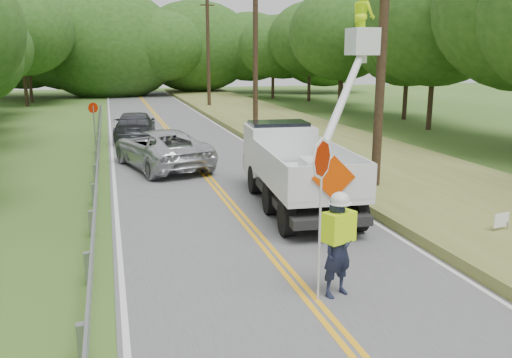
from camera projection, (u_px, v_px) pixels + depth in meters
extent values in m
cube|color=#535356|center=(202.00, 171.00, 21.19)|extent=(7.20, 96.00, 0.02)
cube|color=#FAAB17|center=(200.00, 171.00, 21.16)|extent=(0.12, 96.00, 0.00)
cube|color=#FAAB17|center=(205.00, 171.00, 21.21)|extent=(0.12, 96.00, 0.00)
cube|color=silver|center=(114.00, 176.00, 20.28)|extent=(0.12, 96.00, 0.00)
cube|color=silver|center=(284.00, 166.00, 22.09)|extent=(0.12, 96.00, 0.00)
cube|color=gray|center=(82.00, 345.00, 7.85)|extent=(0.12, 0.14, 0.70)
cube|color=gray|center=(88.00, 269.00, 10.66)|extent=(0.12, 0.14, 0.70)
cube|color=gray|center=(91.00, 224.00, 13.47)|extent=(0.12, 0.14, 0.70)
cube|color=gray|center=(94.00, 195.00, 16.29)|extent=(0.12, 0.14, 0.70)
cube|color=gray|center=(95.00, 174.00, 19.10)|extent=(0.12, 0.14, 0.70)
cube|color=gray|center=(96.00, 159.00, 21.91)|extent=(0.12, 0.14, 0.70)
cube|color=gray|center=(97.00, 147.00, 24.72)|extent=(0.12, 0.14, 0.70)
cube|color=gray|center=(98.00, 138.00, 27.53)|extent=(0.12, 0.14, 0.70)
cube|color=gray|center=(99.00, 130.00, 30.34)|extent=(0.12, 0.14, 0.70)
cube|color=gray|center=(99.00, 124.00, 33.16)|extent=(0.12, 0.14, 0.70)
cube|color=gray|center=(100.00, 118.00, 35.97)|extent=(0.12, 0.14, 0.70)
cube|color=gray|center=(100.00, 114.00, 38.78)|extent=(0.12, 0.14, 0.70)
cube|color=gray|center=(100.00, 110.00, 41.59)|extent=(0.12, 0.14, 0.70)
cube|color=gray|center=(98.00, 157.00, 20.94)|extent=(0.05, 48.00, 0.34)
cylinder|color=black|center=(383.00, 41.00, 16.67)|extent=(0.30, 0.30, 10.00)
cylinder|color=black|center=(255.00, 47.00, 30.72)|extent=(0.30, 0.30, 10.00)
cylinder|color=black|center=(208.00, 50.00, 44.78)|extent=(0.30, 0.30, 10.00)
cube|color=black|center=(207.00, 5.00, 43.96)|extent=(1.20, 0.10, 0.10)
cube|color=brown|center=(363.00, 159.00, 23.02)|extent=(7.00, 96.00, 0.30)
cylinder|color=#332319|center=(25.00, 85.00, 47.48)|extent=(0.32, 0.32, 3.85)
ellipsoid|color=#1E4513|center=(20.00, 31.00, 46.40)|extent=(8.98, 8.98, 7.90)
cylinder|color=#332319|center=(30.00, 82.00, 51.24)|extent=(0.32, 0.32, 3.89)
ellipsoid|color=#1E4513|center=(25.00, 32.00, 50.15)|extent=(9.07, 9.07, 7.98)
cylinder|color=#332319|center=(431.00, 99.00, 32.50)|extent=(0.32, 0.32, 3.82)
ellipsoid|color=#1E4513|center=(436.00, 20.00, 31.43)|extent=(8.91, 8.91, 7.84)
cylinder|color=#332319|center=(405.00, 96.00, 37.86)|extent=(0.32, 0.32, 3.37)
ellipsoid|color=#1E4513|center=(409.00, 37.00, 36.91)|extent=(7.86, 7.86, 6.92)
cylinder|color=#332319|center=(340.00, 90.00, 42.82)|extent=(0.32, 0.32, 3.62)
ellipsoid|color=#1E4513|center=(342.00, 33.00, 41.81)|extent=(8.44, 8.44, 7.43)
cylinder|color=#332319|center=(341.00, 86.00, 46.65)|extent=(0.32, 0.32, 3.75)
ellipsoid|color=#1E4513|center=(343.00, 32.00, 45.60)|extent=(8.74, 8.74, 7.69)
cylinder|color=#332319|center=(309.00, 84.00, 52.61)|extent=(0.32, 0.32, 3.51)
ellipsoid|color=#1E4513|center=(310.00, 39.00, 51.63)|extent=(8.20, 8.20, 7.22)
cylinder|color=#332319|center=(273.00, 84.00, 55.92)|extent=(0.32, 0.32, 3.13)
ellipsoid|color=#1E4513|center=(273.00, 47.00, 55.04)|extent=(7.30, 7.30, 6.43)
ellipsoid|color=#1E4513|center=(22.00, 46.00, 57.31)|extent=(12.41, 9.31, 9.31)
ellipsoid|color=#1E4513|center=(68.00, 46.00, 57.76)|extent=(12.78, 9.59, 9.59)
ellipsoid|color=#1E4513|center=(109.00, 46.00, 58.65)|extent=(16.40, 12.30, 12.30)
ellipsoid|color=#1E4513|center=(160.00, 46.00, 58.44)|extent=(10.34, 7.75, 7.75)
ellipsoid|color=#1E4513|center=(196.00, 47.00, 62.83)|extent=(14.31, 10.73, 10.73)
ellipsoid|color=#1E4513|center=(250.00, 47.00, 63.75)|extent=(10.92, 8.19, 8.19)
ellipsoid|color=#1E4513|center=(283.00, 47.00, 63.94)|extent=(10.25, 7.68, 7.68)
ellipsoid|color=#1E4513|center=(326.00, 47.00, 63.29)|extent=(12.58, 9.43, 9.43)
imported|color=#191E33|center=(338.00, 248.00, 10.03)|extent=(0.82, 0.68, 1.91)
cube|color=#BEED0D|center=(339.00, 227.00, 9.93)|extent=(0.68, 0.54, 0.58)
ellipsoid|color=white|center=(340.00, 199.00, 9.81)|extent=(0.36, 0.36, 0.29)
cylinder|color=#B7B7B7|center=(320.00, 233.00, 9.72)|extent=(0.04, 0.04, 2.68)
cylinder|color=#941600|center=(322.00, 159.00, 9.40)|extent=(0.58, 0.55, 0.77)
cylinder|color=black|center=(286.00, 218.00, 13.49)|extent=(0.37, 0.96, 0.93)
cylinder|color=black|center=(358.00, 214.00, 13.86)|extent=(0.37, 0.96, 0.93)
cylinder|color=black|center=(270.00, 198.00, 15.36)|extent=(0.37, 0.96, 0.93)
cylinder|color=black|center=(334.00, 195.00, 15.72)|extent=(0.37, 0.96, 0.93)
cylinder|color=black|center=(254.00, 180.00, 17.68)|extent=(0.37, 0.96, 0.93)
cylinder|color=black|center=(310.00, 177.00, 18.04)|extent=(0.37, 0.96, 0.93)
cube|color=black|center=(300.00, 192.00, 15.80)|extent=(2.54, 6.38, 0.24)
cube|color=silver|center=(306.00, 181.00, 15.04)|extent=(2.59, 4.65, 0.21)
cube|color=silver|center=(269.00, 166.00, 14.72)|extent=(0.42, 4.47, 0.88)
cube|color=silver|center=(344.00, 163.00, 15.13)|extent=(0.42, 4.47, 0.88)
cube|color=silver|center=(333.00, 183.00, 12.80)|extent=(2.24, 0.24, 0.88)
cube|color=silver|center=(279.00, 151.00, 18.13)|extent=(2.33, 2.02, 1.75)
cube|color=black|center=(278.00, 132.00, 18.17)|extent=(2.04, 1.42, 0.73)
cube|color=silver|center=(318.00, 173.00, 13.90)|extent=(0.94, 0.94, 0.78)
cube|color=silver|center=(362.00, 42.00, 16.49)|extent=(0.83, 0.83, 0.83)
imported|color=#BEED0D|center=(364.00, 15.00, 16.31)|extent=(0.62, 0.80, 1.65)
cube|color=#D83B00|center=(334.00, 178.00, 12.70)|extent=(1.10, 0.13, 1.10)
imported|color=silver|center=(161.00, 148.00, 21.65)|extent=(4.05, 6.23, 1.60)
imported|color=#3D4046|center=(135.00, 126.00, 28.81)|extent=(2.62, 5.41, 1.52)
cylinder|color=gray|center=(95.00, 130.00, 24.64)|extent=(0.06, 0.06, 2.27)
cylinder|color=#941600|center=(93.00, 108.00, 24.40)|extent=(0.45, 0.29, 0.52)
cube|color=white|center=(501.00, 220.00, 13.10)|extent=(0.51, 0.12, 0.36)
cylinder|color=gray|center=(493.00, 233.00, 13.12)|extent=(0.02, 0.02, 0.51)
cylinder|color=gray|center=(507.00, 231.00, 13.22)|extent=(0.02, 0.02, 0.51)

